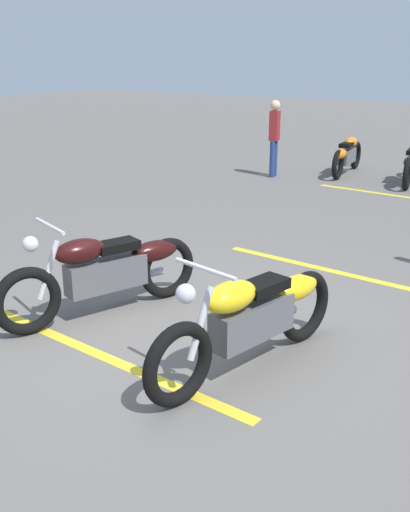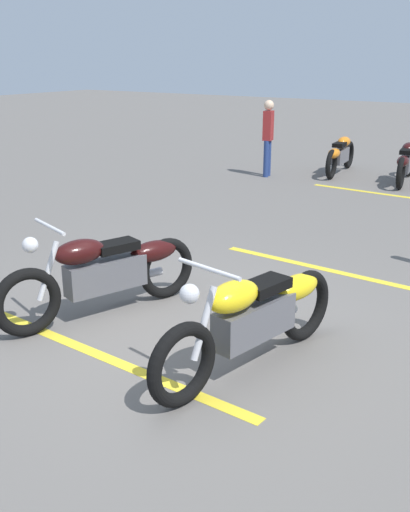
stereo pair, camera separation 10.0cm
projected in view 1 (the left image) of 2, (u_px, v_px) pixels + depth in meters
The scene contains 8 objects.
ground_plane at pixel (178, 333), 5.78m from camera, with size 60.00×60.00×0.00m, color #66605B.
motorcycle_bright_foreground at pixel (253, 316), 5.03m from camera, with size 2.21×0.69×1.04m.
motorcycle_dark_foreground at pixel (107, 270), 6.09m from camera, with size 2.14×0.88×1.04m.
motorcycle_row_right at pixel (347, 155), 13.26m from camera, with size 2.09×0.39×0.79m.
bystander_secondary at pixel (274, 135), 12.88m from camera, with size 0.27×0.21×1.62m.
parking_stripe_near at pixel (105, 357), 5.31m from camera, with size 3.20×0.12×0.01m, color yellow.
parking_stripe_mid at pixel (341, 273), 7.36m from camera, with size 3.20×0.12×0.01m, color yellow.
parking_stripe_far at pixel (398, 196), 11.35m from camera, with size 3.20×0.12×0.01m, color yellow.
Camera 1 is at (-4.19, -3.18, 2.53)m, focal length 42.50 mm.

